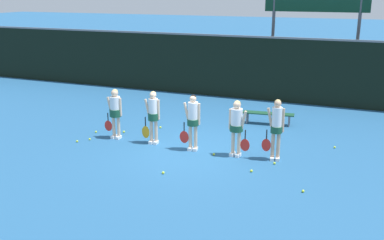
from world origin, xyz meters
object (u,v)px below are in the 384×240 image
(tennis_ball_0, at_px, (335,147))
(tennis_ball_6, at_px, (124,132))
(player_2, at_px, (193,118))
(tennis_ball_3, at_px, (90,139))
(scoreboard, at_px, (316,7))
(tennis_ball_7, at_px, (77,141))
(player_0, at_px, (115,109))
(bench_courtside, at_px, (268,114))
(tennis_ball_1, at_px, (163,173))
(tennis_ball_8, at_px, (251,171))
(player_3, at_px, (237,123))
(tennis_ball_10, at_px, (214,154))
(tennis_ball_9, at_px, (303,191))
(tennis_ball_4, at_px, (274,163))
(player_1, at_px, (153,113))
(tennis_ball_2, at_px, (160,127))
(tennis_ball_5, at_px, (96,132))
(player_4, at_px, (276,125))

(tennis_ball_0, xyz_separation_m, tennis_ball_6, (-6.79, -1.10, 0.00))
(player_2, distance_m, tennis_ball_3, 3.59)
(scoreboard, xyz_separation_m, tennis_ball_7, (-5.94, -9.31, -3.92))
(scoreboard, distance_m, player_0, 10.28)
(bench_courtside, xyz_separation_m, player_2, (-1.49, -3.55, 0.64))
(player_0, distance_m, tennis_ball_3, 1.28)
(player_0, relative_size, tennis_ball_3, 24.57)
(tennis_ball_6, bearing_deg, tennis_ball_1, -44.16)
(tennis_ball_1, xyz_separation_m, tennis_ball_8, (2.13, 1.00, -0.00))
(player_3, relative_size, tennis_ball_3, 24.94)
(tennis_ball_10, bearing_deg, tennis_ball_9, -28.94)
(tennis_ball_4, relative_size, tennis_ball_9, 1.00)
(scoreboard, distance_m, player_1, 9.68)
(player_3, relative_size, tennis_ball_1, 23.36)
(player_3, height_order, tennis_ball_2, player_3)
(player_0, distance_m, tennis_ball_5, 1.35)
(tennis_ball_10, bearing_deg, tennis_ball_4, -0.75)
(player_1, height_order, tennis_ball_9, player_1)
(player_1, relative_size, tennis_ball_10, 24.50)
(tennis_ball_4, relative_size, tennis_ball_7, 1.00)
(player_2, xyz_separation_m, tennis_ball_6, (-2.81, 0.69, -0.97))
(tennis_ball_2, distance_m, tennis_ball_5, 2.22)
(player_1, distance_m, tennis_ball_4, 4.06)
(tennis_ball_8, bearing_deg, player_2, 154.32)
(tennis_ball_0, xyz_separation_m, tennis_ball_5, (-7.67, -1.46, 0.00))
(player_1, distance_m, tennis_ball_5, 2.51)
(player_4, xyz_separation_m, tennis_ball_4, (0.07, -0.35, -1.00))
(player_3, height_order, tennis_ball_0, player_3)
(tennis_ball_8, bearing_deg, tennis_ball_6, 160.88)
(tennis_ball_1, height_order, tennis_ball_10, tennis_ball_1)
(player_1, distance_m, player_2, 1.38)
(tennis_ball_7, distance_m, tennis_ball_8, 5.79)
(player_1, bearing_deg, tennis_ball_7, -165.82)
(tennis_ball_2, height_order, tennis_ball_7, tennis_ball_2)
(player_0, xyz_separation_m, tennis_ball_5, (-0.94, 0.22, -0.94))
(player_2, xyz_separation_m, tennis_ball_0, (3.98, 1.79, -0.97))
(tennis_ball_1, distance_m, tennis_ball_8, 2.35)
(player_3, xyz_separation_m, tennis_ball_5, (-5.05, 0.32, -0.96))
(tennis_ball_5, distance_m, tennis_ball_9, 7.56)
(tennis_ball_5, height_order, tennis_ball_10, tennis_ball_10)
(player_4, bearing_deg, tennis_ball_5, 167.29)
(tennis_ball_0, height_order, tennis_ball_2, tennis_ball_2)
(player_0, xyz_separation_m, tennis_ball_1, (2.72, -2.12, -0.94))
(tennis_ball_6, bearing_deg, tennis_ball_10, -14.05)
(tennis_ball_4, bearing_deg, tennis_ball_7, -175.30)
(tennis_ball_9, bearing_deg, player_2, 153.79)
(bench_courtside, xyz_separation_m, player_1, (-2.87, -3.44, 0.62))
(tennis_ball_4, bearing_deg, player_3, 168.86)
(bench_courtside, relative_size, tennis_ball_10, 27.08)
(scoreboard, distance_m, tennis_ball_9, 11.13)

